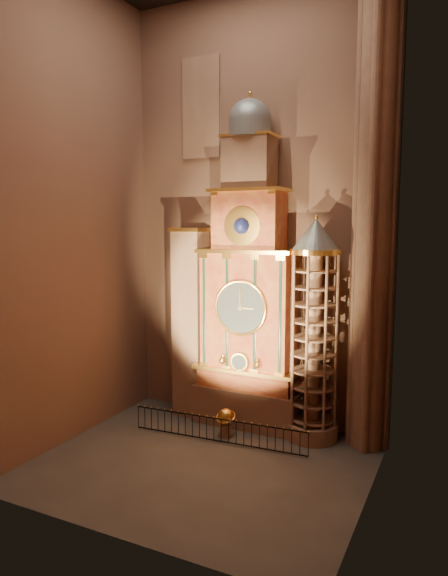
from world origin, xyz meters
The scene contains 11 objects.
floor centered at (0.00, 0.00, 0.00)m, with size 14.00×14.00×0.00m, color #383330.
wall_back centered at (0.00, 6.00, 11.00)m, with size 22.00×22.00×0.00m, color brown.
wall_left centered at (-7.00, 0.00, 11.00)m, with size 22.00×22.00×0.00m, color brown.
wall_right centered at (7.00, 0.00, 11.00)m, with size 22.00×22.00×0.00m, color brown.
astronomical_clock centered at (0.00, 4.96, 6.68)m, with size 5.60×2.41×16.70m.
portrait_tower centered at (-3.40, 4.98, 5.15)m, with size 1.80×1.60×10.20m.
stair_turret centered at (3.50, 4.70, 5.27)m, with size 2.50×2.50×10.80m.
gothic_pier centered at (6.10, 5.00, 11.00)m, with size 2.04×2.04×22.00m.
stained_glass_window centered at (-3.20, 5.92, 16.50)m, with size 2.20×0.14×5.20m.
celestial_globe centered at (-0.34, 3.01, 0.85)m, with size 1.06×1.01×1.41m.
iron_railing centered at (-0.37, 2.18, 0.63)m, with size 8.77×0.59×1.16m.
Camera 1 is at (10.15, -18.75, 10.36)m, focal length 32.00 mm.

